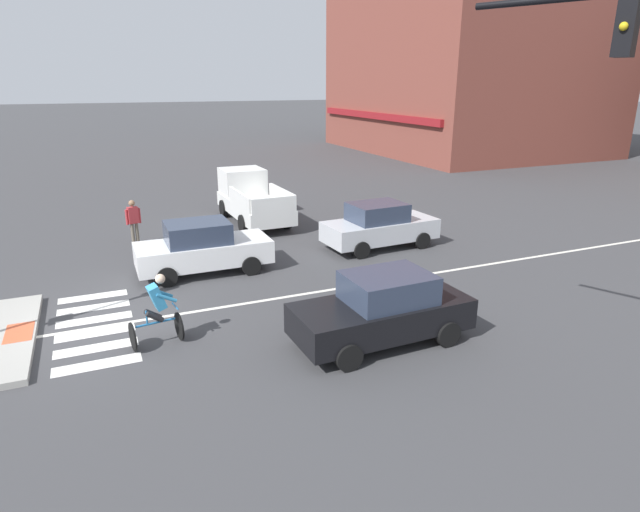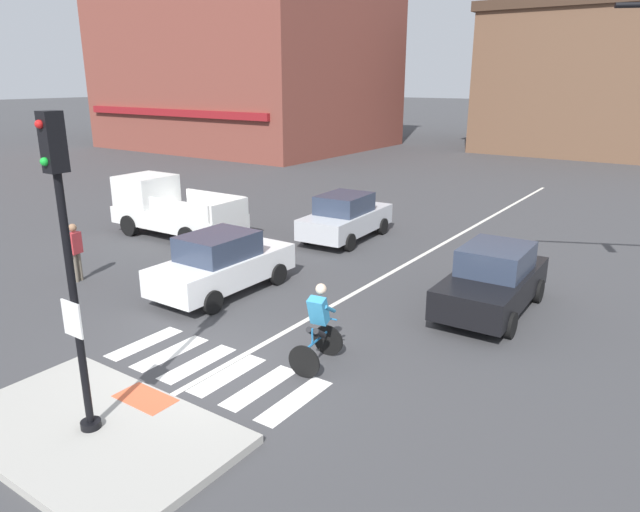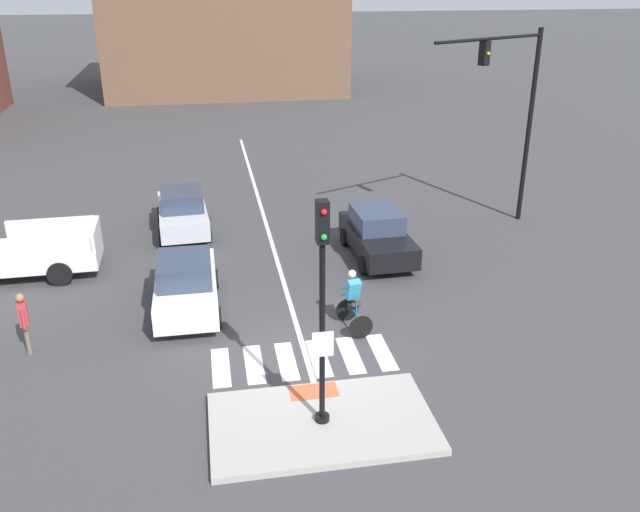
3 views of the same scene
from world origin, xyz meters
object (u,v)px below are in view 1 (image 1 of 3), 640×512
(car_silver_westbound_far, at_px, (379,226))
(car_white_westbound_near, at_px, (202,248))
(pickup_truck_white_cross_left, at_px, (251,198))
(pedestrian_at_curb_left, at_px, (133,219))
(car_black_eastbound_mid, at_px, (383,309))
(cyclist, at_px, (157,309))

(car_silver_westbound_far, distance_m, car_white_westbound_near, 6.38)
(pickup_truck_white_cross_left, xyz_separation_m, pedestrian_at_curb_left, (1.80, -4.93, 0.00))
(car_black_eastbound_mid, xyz_separation_m, pickup_truck_white_cross_left, (-12.13, 0.41, 0.17))
(pickup_truck_white_cross_left, bearing_deg, cyclist, -26.70)
(car_white_westbound_near, height_order, pickup_truck_white_cross_left, pickup_truck_white_cross_left)
(car_silver_westbound_far, xyz_separation_m, pickup_truck_white_cross_left, (-5.63, -3.14, 0.17))
(car_black_eastbound_mid, relative_size, cyclist, 2.47)
(pedestrian_at_curb_left, bearing_deg, car_white_westbound_near, 23.02)
(car_black_eastbound_mid, distance_m, cyclist, 5.10)
(car_black_eastbound_mid, distance_m, pickup_truck_white_cross_left, 12.14)
(car_black_eastbound_mid, height_order, car_white_westbound_near, same)
(pickup_truck_white_cross_left, bearing_deg, car_silver_westbound_far, 29.17)
(car_silver_westbound_far, height_order, pickup_truck_white_cross_left, pickup_truck_white_cross_left)
(car_black_eastbound_mid, bearing_deg, pedestrian_at_curb_left, -156.35)
(cyclist, xyz_separation_m, pedestrian_at_curb_left, (-8.43, 0.22, 0.11))
(pickup_truck_white_cross_left, bearing_deg, car_black_eastbound_mid, -1.94)
(car_silver_westbound_far, relative_size, car_white_westbound_near, 1.02)
(car_black_eastbound_mid, xyz_separation_m, cyclist, (-1.89, -4.74, 0.06))
(car_white_westbound_near, distance_m, pedestrian_at_curb_left, 4.33)
(car_white_westbound_near, height_order, pedestrian_at_curb_left, pedestrian_at_curb_left)
(car_white_westbound_near, xyz_separation_m, pedestrian_at_curb_left, (-3.98, -1.69, 0.17))
(car_black_eastbound_mid, bearing_deg, car_white_westbound_near, -155.96)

